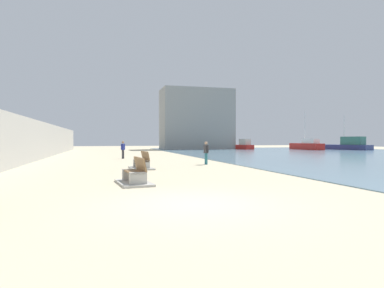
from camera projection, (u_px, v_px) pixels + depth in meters
The scene contains 11 objects.
ground_plane at pixel (133, 160), 25.62m from camera, with size 120.00×120.00×0.00m, color beige.
seawall at pixel (28, 141), 23.64m from camera, with size 0.80×64.00×3.13m, color #ADAAA3.
water_bay at pixel (382, 156), 31.88m from camera, with size 36.00×68.00×0.04m, color #6B8EA3.
bench_near at pixel (135, 178), 11.98m from camera, with size 1.33×2.21×0.98m.
bench_far at pixel (142, 165), 18.21m from camera, with size 1.32×2.20×0.98m.
person_walking at pixel (123, 149), 27.85m from camera, with size 0.38×0.42×1.51m.
person_standing at pixel (206, 151), 21.38m from camera, with size 0.26×0.51×1.51m.
boat_outer at pixel (243, 146), 54.16m from camera, with size 2.50×4.38×1.70m.
boat_far_left at pixel (307, 145), 52.18m from camera, with size 1.59×7.25×6.21m.
boat_distant at pixel (348, 145), 51.76m from camera, with size 4.35×7.93×5.51m.
harbor_building at pixel (196, 119), 56.02m from camera, with size 12.00×6.00×10.21m, color gray.
Camera 1 is at (-2.19, -7.93, 1.63)m, focal length 30.60 mm.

